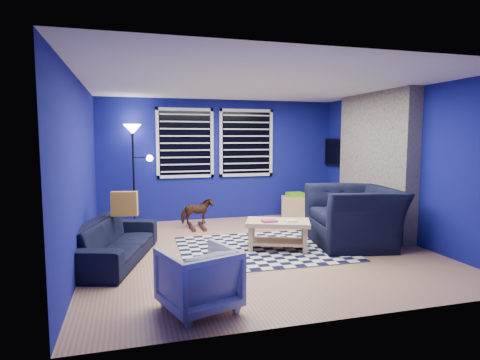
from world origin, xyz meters
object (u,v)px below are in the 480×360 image
at_px(cabinet, 295,207).
at_px(armchair_big, 354,216).
at_px(sofa, 114,241).
at_px(armchair_bent, 199,279).
at_px(floor_lamp, 134,143).
at_px(coffee_table, 278,229).
at_px(rocking_horse, 197,212).
at_px(tv, 337,152).

bearing_deg(cabinet, armchair_big, -68.69).
relative_size(sofa, armchair_bent, 2.80).
height_order(armchair_bent, floor_lamp, floor_lamp).
bearing_deg(armchair_bent, cabinet, -143.28).
bearing_deg(cabinet, coffee_table, -100.11).
xyz_separation_m(armchair_bent, rocking_horse, (0.58, 3.59, 0.00)).
bearing_deg(rocking_horse, coffee_table, -158.71).
height_order(tv, floor_lamp, floor_lamp).
bearing_deg(sofa, armchair_big, -75.06).
bearing_deg(cabinet, tv, 18.27).
height_order(sofa, armchair_big, armchair_big).
height_order(tv, rocking_horse, tv).
bearing_deg(rocking_horse, armchair_big, -135.87).
xyz_separation_m(tv, armchair_big, (-0.88, -2.15, -0.94)).
relative_size(sofa, cabinet, 2.96).
relative_size(tv, armchair_big, 0.71).
height_order(coffee_table, cabinet, cabinet).
relative_size(armchair_big, floor_lamp, 0.72).
height_order(tv, cabinet, tv).
bearing_deg(sofa, rocking_horse, -23.61).
height_order(cabinet, floor_lamp, floor_lamp).
distance_m(tv, coffee_table, 3.21).
bearing_deg(floor_lamp, tv, -3.35).
height_order(sofa, cabinet, sofa).
height_order(tv, armchair_bent, tv).
height_order(armchair_big, floor_lamp, floor_lamp).
bearing_deg(sofa, armchair_bent, -138.78).
distance_m(rocking_horse, cabinet, 2.18).
bearing_deg(sofa, tv, -49.17).
relative_size(armchair_big, cabinet, 2.15).
distance_m(tv, floor_lamp, 4.22).
bearing_deg(tv, armchair_bent, -133.19).
bearing_deg(coffee_table, armchair_bent, -130.23).
xyz_separation_m(tv, armchair_bent, (-3.68, -3.93, -1.08)).
distance_m(armchair_big, rocking_horse, 2.88).
bearing_deg(armchair_big, cabinet, -168.88).
height_order(armchair_bent, cabinet, armchair_bent).
height_order(tv, armchair_big, tv).
relative_size(tv, coffee_table, 0.92).
bearing_deg(armchair_bent, sofa, -83.97).
xyz_separation_m(tv, rocking_horse, (-3.10, -0.34, -1.08)).
bearing_deg(armchair_big, sofa, -82.56).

